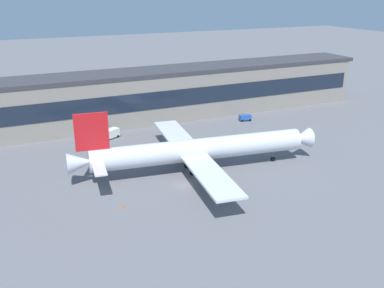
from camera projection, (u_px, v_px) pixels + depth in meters
name	position (u px, v px, depth m)	size (l,w,h in m)	color
ground_plane	(184.00, 185.00, 92.31)	(600.00, 600.00, 0.00)	slate
terminal_building	(118.00, 99.00, 130.92)	(168.07, 14.87, 15.49)	gray
airliner	(196.00, 150.00, 97.75)	(56.61, 48.83, 15.36)	silver
crew_van	(110.00, 133.00, 120.05)	(5.62, 4.40, 2.55)	white
baggage_tug	(245.00, 117.00, 136.06)	(3.92, 2.68, 1.85)	#2651A5
traffic_cone_0	(122.00, 207.00, 82.47)	(0.57, 0.57, 0.71)	#F2590C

